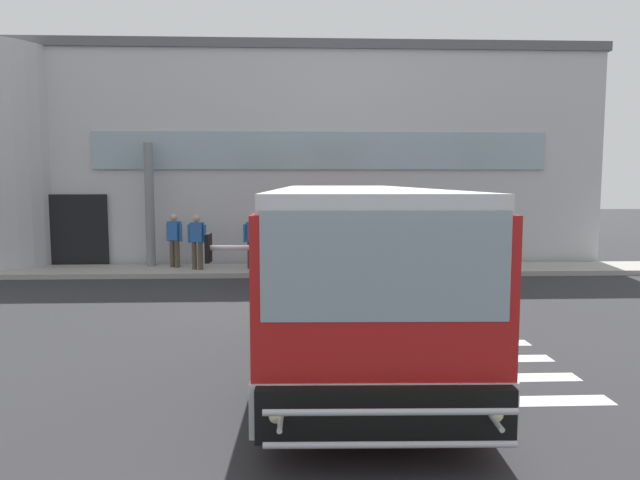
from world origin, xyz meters
name	(u,v)px	position (x,y,z in m)	size (l,w,h in m)	color
ground_plane	(290,306)	(0.00, 0.00, -0.01)	(80.00, 90.00, 0.02)	#2B2B2D
bay_paint_stripes	(414,360)	(2.00, -4.20, 0.00)	(4.40, 3.96, 0.01)	silver
terminal_building	(276,161)	(-0.68, 11.61, 3.66)	(22.45, 13.80, 7.33)	#B7B7BC
boarding_curb	(291,270)	(0.00, 4.80, 0.07)	(24.65, 2.00, 0.15)	#9E9B93
entry_support_column	(150,205)	(-4.43, 5.40, 2.08)	(0.28, 0.28, 3.86)	slate
bus_main_foreground	(348,259)	(1.14, -2.08, 1.34)	(3.35, 12.03, 2.70)	red
passenger_near_column	(174,237)	(-3.63, 5.10, 1.08)	(0.53, 0.37, 1.68)	#4C4233
passenger_by_doorway	(197,239)	(-2.84, 4.58, 1.08)	(0.58, 0.30, 1.68)	#4C4233
passenger_at_curb_edge	(253,237)	(-1.17, 4.75, 1.11)	(0.58, 0.43, 1.68)	#1E2338
safety_bollard_yellow	(333,263)	(1.23, 3.60, 0.45)	(0.18, 0.18, 0.90)	yellow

